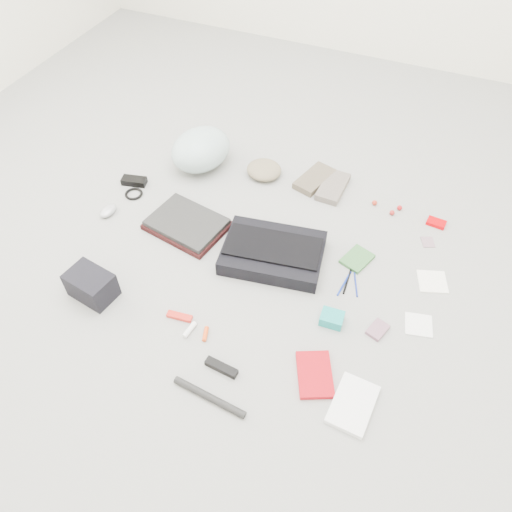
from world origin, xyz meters
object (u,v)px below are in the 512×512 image
at_px(messenger_bag, 273,253).
at_px(laptop, 187,222).
at_px(book_red, 315,374).
at_px(accordion_wallet, 332,318).
at_px(camera_bag, 91,285).
at_px(bike_helmet, 201,149).

height_order(messenger_bag, laptop, messenger_bag).
bearing_deg(book_red, accordion_wallet, 68.41).
bearing_deg(laptop, messenger_bag, 7.80).
height_order(messenger_bag, camera_bag, camera_bag).
relative_size(laptop, bike_helmet, 0.99).
xyz_separation_m(laptop, accordion_wallet, (0.77, -0.24, -0.01)).
xyz_separation_m(camera_bag, accordion_wallet, (0.93, 0.25, -0.04)).
bearing_deg(book_red, camera_bag, 155.20).
bearing_deg(laptop, book_red, -21.29).
bearing_deg(messenger_bag, bike_helmet, 132.50).
distance_m(bike_helmet, accordion_wallet, 1.14).
bearing_deg(camera_bag, book_red, 9.71).
bearing_deg(accordion_wallet, bike_helmet, 139.87).
distance_m(messenger_bag, bike_helmet, 0.74).
bearing_deg(bike_helmet, book_red, -27.16).
bearing_deg(book_red, messenger_bag, 101.96).
xyz_separation_m(book_red, accordion_wallet, (-0.01, 0.25, 0.01)).
bearing_deg(bike_helmet, laptop, -53.76).
xyz_separation_m(laptop, bike_helmet, (-0.15, 0.44, 0.06)).
xyz_separation_m(messenger_bag, camera_bag, (-0.60, -0.47, 0.02)).
xyz_separation_m(messenger_bag, book_red, (0.35, -0.46, -0.03)).
xyz_separation_m(bike_helmet, camera_bag, (-0.02, -0.92, -0.04)).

